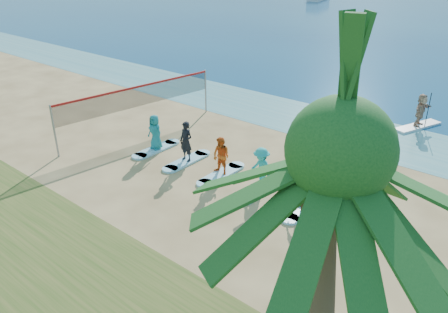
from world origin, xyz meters
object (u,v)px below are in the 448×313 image
Objects in this scene: boat_offshore_a at (318,0)px; student_1 at (186,141)px; paddleboard at (418,126)px; surfboard_4 at (305,207)px; volleyball_net at (138,97)px; surfboard_1 at (187,161)px; paddleboarder at (421,110)px; surfboard_3 at (260,189)px; student_4 at (307,185)px; student_3 at (261,169)px; surfboard_0 at (156,149)px; surfboard_2 at (221,174)px; student_0 at (155,132)px; student_2 at (221,156)px; palm_tree at (340,155)px.

boat_offshore_a is 71.65m from student_1.
surfboard_4 is (-0.57, -10.98, -0.01)m from paddleboard.
volleyball_net is 4.87m from surfboard_1.
volleyball_net is at bearing 136.64° from paddleboarder.
volleyball_net is 4.10× the size of surfboard_3.
student_4 reaches higher than surfboard_4.
volleyball_net reaches higher than boat_offshore_a.
surfboard_1 is 1.25× the size of student_3.
surfboard_1 is 6.07m from surfboard_4.
volleyball_net is at bearing 166.56° from student_1.
surfboard_0 is at bearing -107.41° from paddleboard.
student_1 is at bearing 180.00° from surfboard_4.
student_3 is at bearing 180.00° from surfboard_4.
surfboard_2 is (6.39, -1.08, -1.86)m from volleyball_net.
paddleboarder is 12.86m from surfboard_1.
student_0 is 0.76× the size of surfboard_3.
paddleboarder is 11.32m from surfboard_3.
student_0 is (0.00, 0.00, 0.88)m from surfboard_0.
paddleboarder is 1.04× the size of student_0.
student_0 is 6.14m from surfboard_3.
surfboard_2 and surfboard_3 have the same top height.
surfboard_1 is (-6.64, -10.98, -0.94)m from paddleboarder.
surfboard_3 is at bearing 0.00° from student_3.
student_4 is (4.05, 0.00, 0.05)m from student_2.
paddleboard is 11.28m from surfboard_3.
student_2 is at bearing 0.00° from surfboard_2.
surfboard_2 is 0.86m from student_2.
surfboard_1 is (2.02, 0.00, -0.88)m from student_0.
surfboard_0 is at bearing -24.71° from volleyball_net.
paddleboard reaches higher than surfboard_2.
surfboard_4 is (35.03, -65.52, 0.04)m from boat_offshore_a.
student_2 is (2.02, 0.00, -0.10)m from student_1.
student_4 is (10.44, -1.08, -0.95)m from volleyball_net.
paddleboard is 1.73× the size of paddleboarder.
surfboard_0 is at bearing -179.85° from student_2.
paddleboarder is 13.99m from student_0.
student_0 is at bearing -173.91° from student_4.
student_1 is 4.16m from surfboard_3.
volleyball_net is 5.39× the size of student_0.
palm_tree is at bearing -60.04° from surfboard_4.
paddleboard reaches higher than surfboard_1.
surfboard_2 is at bearing 138.21° from palm_tree.
surfboard_3 is 1.28× the size of student_4.
surfboard_3 is at bearing -7.31° from volleyball_net.
student_3 is at bearing 0.44° from student_1.
paddleboarder is at bearing 51.71° from surfboard_0.
palm_tree reaches higher than boat_offshore_a.
paddleboard is 1.36× the size of surfboard_2.
student_0 is 0.76× the size of surfboard_1.
paddleboard is 12.83m from surfboard_1.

